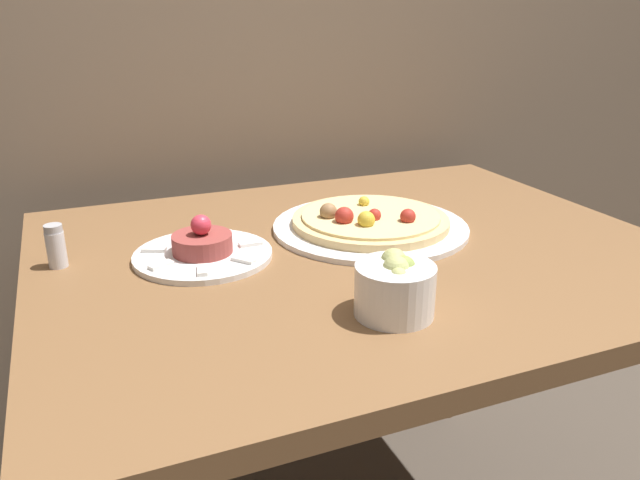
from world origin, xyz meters
The scene contains 5 objects.
dining_table centered at (0.00, 0.43, 0.63)m, with size 1.10×0.87×0.74m.
pizza_plate centered at (0.06, 0.51, 0.75)m, with size 0.37×0.37×0.06m.
tartare_plate centered at (-0.26, 0.49, 0.75)m, with size 0.23×0.23×0.08m.
small_bowl centered at (-0.06, 0.19, 0.78)m, with size 0.11×0.11×0.09m.
salt_shaker centered at (-0.49, 0.54, 0.77)m, with size 0.03×0.03×0.07m.
Camera 1 is at (-0.45, -0.48, 1.14)m, focal length 35.00 mm.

